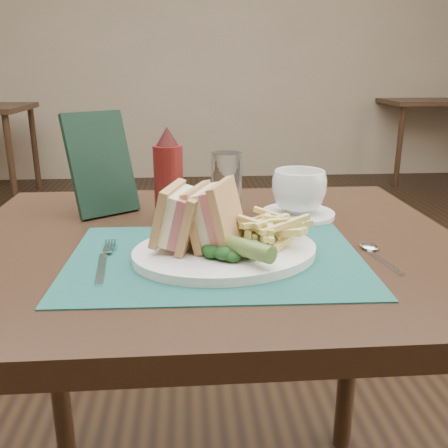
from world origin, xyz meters
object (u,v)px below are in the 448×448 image
(saucer, at_px, (298,214))
(coffee_cup, at_px, (299,191))
(table_main, at_px, (212,413))
(ketchup_bottle, at_px, (168,175))
(sandwich_half_a, at_px, (168,216))
(drinking_glass, at_px, (227,184))
(table_bg_right, at_px, (426,139))
(placemat, at_px, (216,258))
(check_presenter, at_px, (101,164))
(sandwich_half_b, at_px, (203,213))
(plate, at_px, (225,252))

(saucer, distance_m, coffee_cup, 0.05)
(table_main, xyz_separation_m, ketchup_bottle, (-0.08, 0.12, 0.47))
(sandwich_half_a, height_order, drinking_glass, drinking_glass)
(table_bg_right, relative_size, placemat, 1.92)
(sandwich_half_a, relative_size, coffee_cup, 0.92)
(sandwich_half_a, xyz_separation_m, check_presenter, (-0.14, 0.27, 0.04))
(drinking_glass, bearing_deg, table_bg_right, 58.75)
(placemat, xyz_separation_m, sandwich_half_b, (-0.02, 0.02, 0.07))
(sandwich_half_a, relative_size, sandwich_half_b, 0.95)
(sandwich_half_b, xyz_separation_m, ketchup_bottle, (-0.06, 0.19, 0.02))
(table_main, height_order, sandwich_half_b, sandwich_half_b)
(coffee_cup, bearing_deg, check_presenter, 171.16)
(table_bg_right, distance_m, coffee_cup, 4.23)
(table_main, bearing_deg, table_bg_right, 59.29)
(plate, distance_m, check_presenter, 0.38)
(saucer, distance_m, ketchup_bottle, 0.28)
(placemat, relative_size, coffee_cup, 4.26)
(ketchup_bottle, bearing_deg, placemat, -70.00)
(saucer, relative_size, coffee_cup, 1.36)
(sandwich_half_b, height_order, saucer, sandwich_half_b)
(sandwich_half_b, relative_size, saucer, 0.71)
(saucer, xyz_separation_m, coffee_cup, (0.00, 0.00, 0.05))
(ketchup_bottle, relative_size, check_presenter, 0.87)
(placemat, height_order, coffee_cup, coffee_cup)
(table_main, bearing_deg, sandwich_half_b, -102.17)
(plate, bearing_deg, placemat, -170.39)
(table_main, distance_m, sandwich_half_b, 0.45)
(table_bg_right, relative_size, saucer, 6.00)
(table_bg_right, xyz_separation_m, saucer, (-2.07, -3.67, 0.38))
(plate, xyz_separation_m, sandwich_half_a, (-0.09, 0.01, 0.06))
(table_bg_right, bearing_deg, coffee_cup, -119.40)
(drinking_glass, height_order, check_presenter, check_presenter)
(table_main, xyz_separation_m, coffee_cup, (0.19, 0.12, 0.43))
(sandwich_half_a, height_order, check_presenter, check_presenter)
(sandwich_half_b, distance_m, coffee_cup, 0.29)
(plate, height_order, drinking_glass, drinking_glass)
(sandwich_half_b, bearing_deg, ketchup_bottle, 128.57)
(drinking_glass, bearing_deg, saucer, -8.62)
(placemat, distance_m, drinking_glass, 0.26)
(sandwich_half_a, xyz_separation_m, ketchup_bottle, (-0.00, 0.20, 0.02))
(table_bg_right, bearing_deg, plate, -119.89)
(saucer, height_order, check_presenter, check_presenter)
(plate, relative_size, check_presenter, 1.40)
(placemat, bearing_deg, check_presenter, 127.40)
(ketchup_bottle, height_order, check_presenter, check_presenter)
(table_main, bearing_deg, ketchup_bottle, 123.12)
(sandwich_half_a, relative_size, saucer, 0.67)
(table_bg_right, bearing_deg, ketchup_bottle, -122.36)
(ketchup_bottle, bearing_deg, table_main, -56.88)
(plate, bearing_deg, drinking_glass, 71.59)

